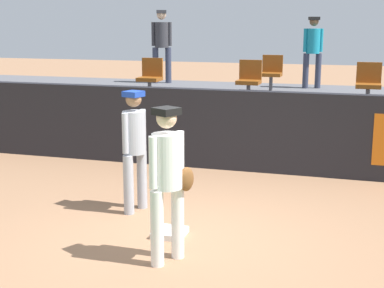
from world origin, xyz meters
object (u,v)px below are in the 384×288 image
(player_runner_visitor, at_px, (135,143))
(seat_front_right, at_px, (368,82))
(spectator_hooded, at_px, (313,47))
(seat_back_center, at_px, (272,71))
(seat_front_center, at_px, (249,78))
(player_fielder_home, at_px, (168,175))
(spectator_capped, at_px, (162,41))
(first_base, at_px, (170,233))
(seat_front_left, at_px, (151,75))

(player_runner_visitor, relative_size, seat_front_right, 2.08)
(spectator_hooded, bearing_deg, player_runner_visitor, 55.52)
(seat_back_center, xyz_separation_m, seat_front_center, (-0.18, -1.80, -0.00))
(player_fielder_home, xyz_separation_m, player_runner_visitor, (-1.03, 1.54, -0.02))
(player_runner_visitor, xyz_separation_m, seat_back_center, (1.02, 5.95, 0.54))
(seat_front_center, relative_size, spectator_capped, 0.44)
(spectator_capped, bearing_deg, seat_front_center, 116.29)
(first_base, bearing_deg, seat_front_center, 89.45)
(seat_front_left, xyz_separation_m, spectator_hooded, (3.18, 2.71, 0.52))
(spectator_hooded, bearing_deg, seat_front_right, 96.43)
(seat_front_left, distance_m, seat_front_right, 4.49)
(spectator_hooded, bearing_deg, spectator_capped, -20.29)
(seat_front_center, bearing_deg, first_base, -90.55)
(player_runner_visitor, relative_size, seat_front_center, 2.08)
(seat_front_right, bearing_deg, first_base, -115.71)
(player_fielder_home, height_order, seat_front_left, seat_front_left)
(seat_back_center, bearing_deg, seat_front_center, -95.75)
(seat_front_left, bearing_deg, first_base, -66.91)
(seat_front_left, height_order, spectator_hooded, spectator_hooded)
(player_runner_visitor, relative_size, seat_back_center, 2.08)
(seat_front_left, distance_m, seat_front_center, 2.15)
(first_base, distance_m, player_fielder_home, 1.26)
(seat_front_left, distance_m, spectator_hooded, 4.21)
(seat_front_left, distance_m, seat_back_center, 2.95)
(seat_back_center, relative_size, spectator_hooded, 0.49)
(player_fielder_home, xyz_separation_m, spectator_hooded, (0.83, 8.40, 1.04))
(seat_back_center, bearing_deg, player_fielder_home, -89.90)
(first_base, height_order, player_fielder_home, player_fielder_home)
(seat_front_left, bearing_deg, player_fielder_home, -67.56)
(seat_front_right, bearing_deg, seat_front_left, -180.00)
(player_fielder_home, bearing_deg, spectator_capped, -132.00)
(seat_back_center, bearing_deg, player_runner_visitor, -99.71)
(player_fielder_home, xyz_separation_m, seat_front_center, (-0.19, 5.69, 0.52))
(first_base, xyz_separation_m, seat_front_right, (2.38, 4.94, 1.51))
(seat_front_right, relative_size, spectator_hooded, 0.49)
(player_fielder_home, height_order, spectator_capped, spectator_capped)
(first_base, relative_size, seat_front_right, 0.48)
(seat_back_center, bearing_deg, spectator_hooded, 47.07)
(spectator_capped, bearing_deg, seat_front_left, 84.95)
(player_fielder_home, xyz_separation_m, seat_front_right, (2.14, 5.69, 0.52))
(spectator_capped, bearing_deg, first_base, 90.41)
(first_base, xyz_separation_m, seat_front_left, (-2.11, 4.94, 1.51))
(player_fielder_home, relative_size, player_runner_visitor, 1.02)
(seat_front_left, relative_size, seat_front_center, 1.00)
(seat_back_center, xyz_separation_m, spectator_hooded, (0.85, 0.91, 0.52))
(first_base, xyz_separation_m, seat_back_center, (0.23, 6.74, 1.51))
(first_base, distance_m, player_runner_visitor, 1.48)
(player_runner_visitor, relative_size, spectator_hooded, 1.02)
(first_base, bearing_deg, spectator_hooded, 82.00)
(seat_front_left, bearing_deg, seat_front_center, -0.00)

